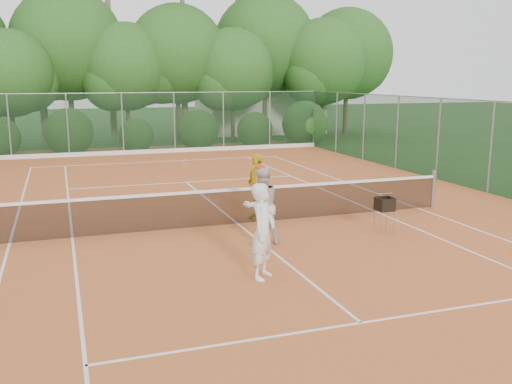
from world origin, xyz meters
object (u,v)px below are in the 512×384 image
Objects in this scene: player_yellow at (257,186)px; ball_hopper at (385,205)px; player_center_grp at (261,205)px; player_white at (263,231)px.

player_yellow reaches higher than ball_hopper.
player_center_grp is 2.38m from player_yellow.
player_white is 2.09× the size of ball_hopper.
player_center_grp is at bearing 22.32° from player_white.
player_white is at bearing -108.71° from player_center_grp.
player_center_grp is (0.71, 2.11, -0.01)m from player_white.
player_center_grp is at bearing -21.61° from player_yellow.
player_center_grp reaches higher than player_yellow.
player_center_grp is 2.10× the size of ball_hopper.
player_yellow is (1.41, 4.38, -0.02)m from player_white.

